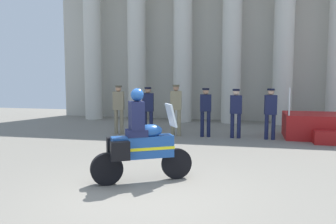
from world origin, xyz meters
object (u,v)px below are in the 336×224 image
(officer_in_row_0, at_px, (119,106))
(officer_in_row_3, at_px, (206,108))
(officer_in_row_2, at_px, (176,106))
(officer_in_row_5, at_px, (270,110))
(officer_in_row_1, at_px, (148,107))
(motorcycle_with_rider, at_px, (139,143))
(officer_in_row_4, at_px, (236,109))

(officer_in_row_0, distance_m, officer_in_row_3, 3.10)
(officer_in_row_2, bearing_deg, officer_in_row_5, 172.33)
(officer_in_row_0, height_order, officer_in_row_1, officer_in_row_0)
(officer_in_row_2, xyz_separation_m, motorcycle_with_rider, (0.35, -5.47, -0.26))
(officer_in_row_5, bearing_deg, officer_in_row_2, -7.67)
(officer_in_row_4, distance_m, motorcycle_with_rider, 5.78)
(officer_in_row_1, relative_size, officer_in_row_4, 1.02)
(officer_in_row_0, height_order, motorcycle_with_rider, motorcycle_with_rider)
(officer_in_row_2, xyz_separation_m, officer_in_row_3, (1.02, 0.05, -0.06))
(officer_in_row_3, bearing_deg, motorcycle_with_rider, 75.38)
(officer_in_row_2, xyz_separation_m, officer_in_row_4, (2.05, 0.05, -0.08))
(officer_in_row_5, bearing_deg, officer_in_row_4, -10.26)
(officer_in_row_1, xyz_separation_m, motorcycle_with_rider, (1.35, -5.45, -0.21))
(officer_in_row_3, bearing_deg, officer_in_row_2, -4.84)
(officer_in_row_1, bearing_deg, officer_in_row_0, -4.98)
(officer_in_row_2, height_order, officer_in_row_3, officer_in_row_2)
(officer_in_row_2, relative_size, officer_in_row_4, 1.08)
(officer_in_row_2, distance_m, motorcycle_with_rider, 5.49)
(officer_in_row_1, bearing_deg, officer_in_row_4, 173.69)
(officer_in_row_1, relative_size, officer_in_row_2, 0.95)
(officer_in_row_0, height_order, officer_in_row_2, officer_in_row_2)
(officer_in_row_3, bearing_deg, officer_in_row_4, 172.33)
(officer_in_row_1, bearing_deg, motorcycle_with_rider, 96.25)
(motorcycle_with_rider, bearing_deg, officer_in_row_0, 84.20)
(officer_in_row_1, distance_m, officer_in_row_3, 2.03)
(officer_in_row_3, bearing_deg, officer_in_row_0, -5.40)
(officer_in_row_2, xyz_separation_m, officer_in_row_5, (3.17, -0.00, -0.06))
(officer_in_row_3, xyz_separation_m, officer_in_row_5, (2.14, -0.05, 0.00))
(officer_in_row_3, relative_size, motorcycle_with_rider, 0.88)
(officer_in_row_4, xyz_separation_m, officer_in_row_5, (1.12, -0.05, 0.01))
(officer_in_row_1, distance_m, officer_in_row_4, 3.05)
(officer_in_row_5, bearing_deg, motorcycle_with_rider, 55.10)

